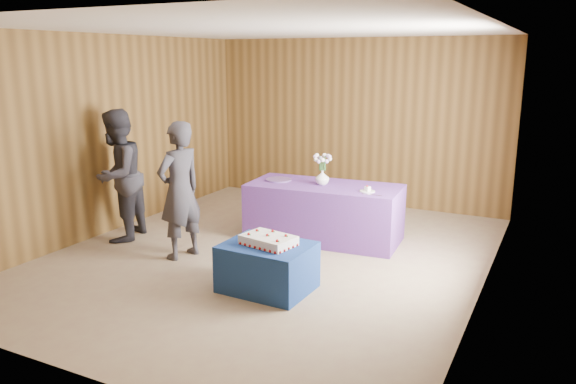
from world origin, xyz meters
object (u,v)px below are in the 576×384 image
Objects in this scene: vase at (322,178)px; guest_right at (118,176)px; cake_table at (267,267)px; serving_table at (324,212)px; guest_left at (180,191)px; sheet_cake at (268,240)px.

vase is 0.11× the size of guest_right.
vase is (-0.17, 1.82, 0.60)m from cake_table.
serving_table is 10.49× the size of vase.
vase is (-0.03, -0.00, 0.47)m from serving_table.
guest_left reaches higher than cake_table.
guest_left is (-1.43, 0.41, 0.29)m from sheet_cake.
cake_table is 0.30m from sheet_cake.
sheet_cake is 1.52m from guest_left.
vase is at bearing 97.43° from cake_table.
guest_left is at bearing 175.06° from sheet_cake.
vase is at bearing 176.03° from serving_table.
serving_table is 1.15× the size of guest_right.
cake_table is 4.72× the size of vase.
vase is at bearing 106.67° from sheet_cake.
guest_left is at bearing -131.44° from vase.
sheet_cake is at bearing -89.65° from serving_table.
serving_table is 1.84m from sheet_cake.
serving_table is at bearing 102.20° from guest_right.
sheet_cake is at bearing 62.48° from guest_right.
guest_left is at bearing 166.17° from cake_table.
serving_table is (-0.13, 1.82, 0.12)m from cake_table.
guest_left is 0.96× the size of guest_right.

